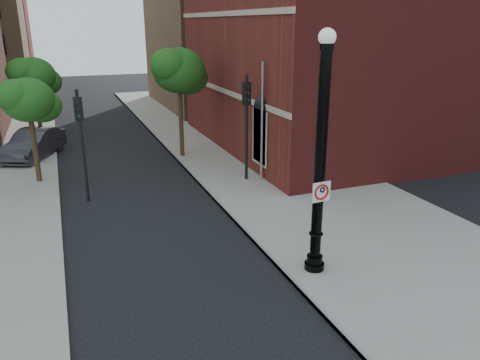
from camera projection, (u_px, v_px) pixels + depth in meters
name	position (u px, v px, depth m)	size (l,w,h in m)	color
ground	(224.00, 297.00, 12.67)	(120.00, 120.00, 0.00)	black
sidewalk_right	(270.00, 169.00, 23.55)	(8.00, 60.00, 0.12)	gray
curb_edge	(195.00, 178.00, 22.18)	(0.10, 60.00, 0.14)	gray
brick_wall_building	(394.00, 36.00, 28.54)	(22.30, 16.30, 12.50)	maroon
bg_building_tan_b	(280.00, 23.00, 42.43)	(22.00, 14.00, 14.00)	#856848
lamppost	(320.00, 169.00, 12.90)	(0.59, 0.59, 6.94)	black
no_parking_sign	(321.00, 192.00, 12.93)	(0.58, 0.09, 0.58)	white
parked_car	(34.00, 144.00, 25.45)	(1.66, 4.77, 1.57)	#2F2E34
traffic_signal_left	(80.00, 127.00, 18.52)	(0.33, 0.40, 4.62)	black
traffic_signal_right	(247.00, 111.00, 20.85)	(0.36, 0.42, 4.91)	black
utility_pole	(262.00, 124.00, 20.91)	(0.11, 0.11, 5.48)	#999999
street_tree_a	(29.00, 101.00, 20.47)	(2.67, 2.42, 4.82)	#332014
street_tree_b	(34.00, 77.00, 26.57)	(2.90, 2.63, 5.23)	#332014
street_tree_c	(180.00, 72.00, 24.36)	(3.26, 2.95, 5.87)	#332014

